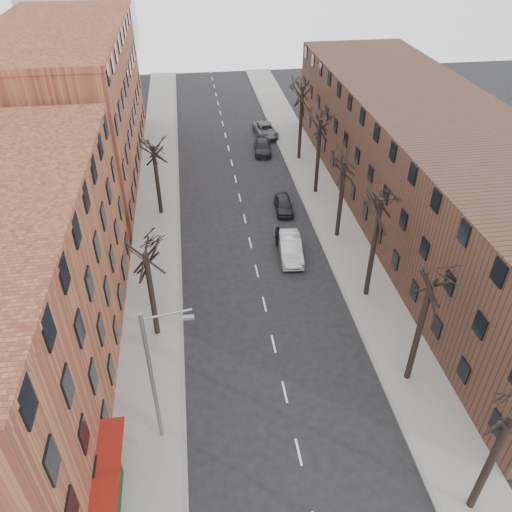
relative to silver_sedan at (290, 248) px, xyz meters
name	(u,v)px	position (x,y,z in m)	size (l,w,h in m)	color
sidewalk_left	(157,208)	(-10.99, 9.35, -0.73)	(4.00, 90.00, 0.15)	gray
sidewalk_right	(322,196)	(5.01, 9.35, -0.73)	(4.00, 90.00, 0.15)	gray
building_left_far	(70,108)	(-18.99, 18.35, 6.20)	(12.00, 28.00, 14.00)	brown
building_right	(430,168)	(13.01, 4.35, 4.20)	(12.00, 50.00, 10.00)	#492D22
tree_right_a	(469,506)	(4.61, -21.65, -0.80)	(5.20, 5.20, 10.00)	black
tree_right_b	(406,378)	(4.61, -13.65, -0.80)	(5.20, 5.20, 10.80)	black
tree_right_c	(365,295)	(4.61, -5.65, -0.80)	(5.20, 5.20, 11.60)	black
tree_right_d	(337,236)	(4.61, 2.35, -0.80)	(5.20, 5.20, 10.00)	black
tree_right_e	(315,192)	(4.61, 10.35, -0.80)	(5.20, 5.20, 10.80)	black
tree_right_f	(299,159)	(4.61, 18.35, -0.80)	(5.20, 5.20, 11.60)	black
tree_left_a	(158,334)	(-10.59, -7.65, -0.80)	(5.20, 5.20, 9.50)	black
tree_left_b	(161,213)	(-10.59, 8.35, -0.80)	(5.20, 5.20, 9.50)	black
streetlight	(155,374)	(-10.02, -15.65, 4.21)	(2.45, 0.22, 9.03)	slate
silver_sedan	(290,248)	(0.00, 0.00, 0.00)	(1.70, 4.87, 1.61)	#B2B5B9
parked_car_near	(284,205)	(0.81, 7.26, -0.14)	(1.56, 3.88, 1.32)	black
parked_car_mid	(263,147)	(0.81, 20.64, -0.14)	(1.86, 4.59, 1.33)	black
parked_car_far	(265,130)	(1.92, 25.59, -0.10)	(2.34, 5.07, 1.41)	#525459
pedestrian_crossing	(278,236)	(-0.77, 1.55, 0.18)	(1.15, 0.48, 1.96)	black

